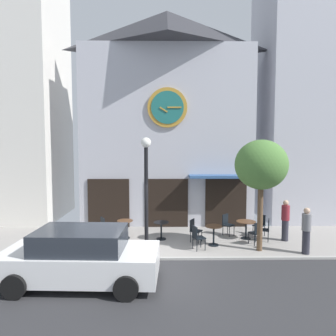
# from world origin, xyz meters

# --- Properties ---
(ground_plane) EXTENTS (27.25, 11.15, 0.13)m
(ground_plane) POSITION_xyz_m (0.00, -1.31, -0.02)
(ground_plane) COLOR gray
(clock_building) EXTENTS (8.36, 4.15, 10.61)m
(clock_building) POSITION_xyz_m (0.64, 5.63, 5.47)
(clock_building) COLOR #B2B2BC
(clock_building) RESTS_ON ground_plane
(neighbor_building_left) EXTENTS (5.90, 4.35, 13.74)m
(neighbor_building_left) POSITION_xyz_m (-8.02, 6.42, 6.87)
(neighbor_building_left) COLOR silver
(neighbor_building_left) RESTS_ON ground_plane
(neighbor_building_right) EXTENTS (5.20, 4.17, 14.19)m
(neighbor_building_right) POSITION_xyz_m (8.27, 6.33, 7.09)
(neighbor_building_right) COLOR #B2B2BC
(neighbor_building_right) RESTS_ON ground_plane
(street_lamp) EXTENTS (0.36, 0.36, 4.16)m
(street_lamp) POSITION_xyz_m (-0.16, 0.75, 2.11)
(street_lamp) COLOR black
(street_lamp) RESTS_ON ground_plane
(street_tree) EXTENTS (1.91, 1.72, 4.09)m
(street_tree) POSITION_xyz_m (4.00, 0.89, 3.15)
(street_tree) COLOR brown
(street_tree) RESTS_ON ground_plane
(cafe_table_near_door) EXTENTS (0.62, 0.62, 0.73)m
(cafe_table_near_door) POSITION_xyz_m (-2.75, 1.78, 0.48)
(cafe_table_near_door) COLOR black
(cafe_table_near_door) RESTS_ON ground_plane
(cafe_table_leftmost) EXTENTS (0.65, 0.65, 0.76)m
(cafe_table_leftmost) POSITION_xyz_m (-1.15, 2.44, 0.51)
(cafe_table_leftmost) COLOR black
(cafe_table_leftmost) RESTS_ON ground_plane
(cafe_table_center_right) EXTENTS (0.62, 0.62, 0.73)m
(cafe_table_center_right) POSITION_xyz_m (0.36, 2.28, 0.48)
(cafe_table_center_right) COLOR black
(cafe_table_center_right) RESTS_ON ground_plane
(cafe_table_center_left) EXTENTS (0.65, 0.65, 0.77)m
(cafe_table_center_left) POSITION_xyz_m (2.40, 1.48, 0.52)
(cafe_table_center_left) COLOR black
(cafe_table_center_left) RESTS_ON ground_plane
(cafe_table_near_curb) EXTENTS (0.80, 0.80, 0.74)m
(cafe_table_near_curb) POSITION_xyz_m (3.89, 2.31, 0.55)
(cafe_table_near_curb) COLOR black
(cafe_table_near_curb) RESTS_ON ground_plane
(cafe_chair_under_awning) EXTENTS (0.53, 0.53, 0.90)m
(cafe_chair_under_awning) POSITION_xyz_m (4.08, 1.52, 0.53)
(cafe_chair_under_awning) COLOR black
(cafe_chair_under_awning) RESTS_ON ground_plane
(cafe_chair_near_tree) EXTENTS (0.56, 0.56, 0.90)m
(cafe_chair_near_tree) POSITION_xyz_m (4.62, 2.76, 0.53)
(cafe_chair_near_tree) COLOR black
(cafe_chair_near_tree) RESTS_ON ground_plane
(cafe_chair_facing_wall) EXTENTS (0.56, 0.56, 0.90)m
(cafe_chair_facing_wall) POSITION_xyz_m (3.21, 2.84, 0.53)
(cafe_chair_facing_wall) COLOR black
(cafe_chair_facing_wall) RESTS_ON ground_plane
(cafe_chair_near_lamp) EXTENTS (0.52, 0.52, 0.90)m
(cafe_chair_near_lamp) POSITION_xyz_m (1.70, 0.99, 0.53)
(cafe_chair_near_lamp) COLOR black
(cafe_chair_near_lamp) RESTS_ON ground_plane
(cafe_chair_right_end) EXTENTS (0.56, 0.56, 0.90)m
(cafe_chair_right_end) POSITION_xyz_m (-3.04, 1.01, 0.53)
(cafe_chair_right_end) COLOR black
(cafe_chair_right_end) RESTS_ON ground_plane
(cafe_chair_curbside) EXTENTS (0.55, 0.55, 0.90)m
(cafe_chair_curbside) POSITION_xyz_m (-2.15, 2.30, 0.53)
(cafe_chair_curbside) COLOR black
(cafe_chair_curbside) RESTS_ON ground_plane
(cafe_chair_corner) EXTENTS (0.55, 0.55, 0.90)m
(cafe_chair_corner) POSITION_xyz_m (1.70, 1.95, 0.53)
(cafe_chair_corner) COLOR black
(cafe_chair_corner) RESTS_ON ground_plane
(cafe_chair_left_end) EXTENTS (0.51, 0.51, 0.90)m
(cafe_chair_left_end) POSITION_xyz_m (4.62, 2.00, 0.53)
(cafe_chair_left_end) COLOR black
(cafe_chair_left_end) RESTS_ON ground_plane
(pedestrian_maroon) EXTENTS (0.43, 0.43, 1.67)m
(pedestrian_maroon) POSITION_xyz_m (5.41, 2.03, 0.86)
(pedestrian_maroon) COLOR #2D2D38
(pedestrian_maroon) RESTS_ON ground_plane
(pedestrian_grey) EXTENTS (0.45, 0.45, 1.67)m
(pedestrian_grey) POSITION_xyz_m (5.55, 0.53, 0.86)
(pedestrian_grey) COLOR #2D2D38
(pedestrian_grey) RESTS_ON ground_plane
(parked_car_white) EXTENTS (4.38, 2.17, 1.55)m
(parked_car_white) POSITION_xyz_m (-1.85, -1.69, 0.76)
(parked_car_white) COLOR white
(parked_car_white) RESTS_ON ground_plane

